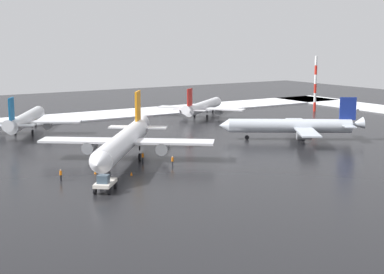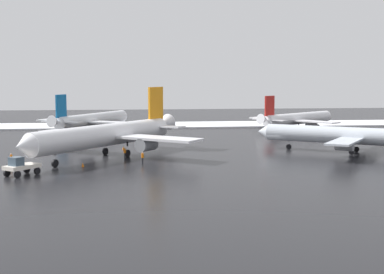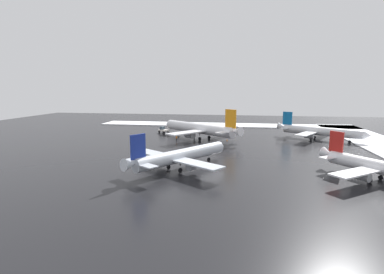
{
  "view_description": "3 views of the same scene",
  "coord_description": "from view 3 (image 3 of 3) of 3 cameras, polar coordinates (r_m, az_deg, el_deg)",
  "views": [
    {
      "loc": [
        70.06,
        93.27,
        20.8
      ],
      "look_at": [
        13.54,
        4.99,
        2.81
      ],
      "focal_mm": 55.0,
      "sensor_mm": 36.0,
      "label": 1
    },
    {
      "loc": [
        25.18,
        97.89,
        12.86
      ],
      "look_at": [
        14.85,
        9.01,
        3.33
      ],
      "focal_mm": 55.0,
      "sensor_mm": 36.0,
      "label": 2
    },
    {
      "loc": [
        -71.67,
        -7.45,
        17.17
      ],
      "look_at": [
        14.0,
        6.69,
        2.87
      ],
      "focal_mm": 28.0,
      "sensor_mm": 36.0,
      "label": 3
    }
  ],
  "objects": [
    {
      "name": "ground_plane",
      "position": [
        74.08,
        3.35,
        -4.07
      ],
      "size": [
        240.0,
        240.0,
        0.0
      ],
      "primitive_type": "plane",
      "color": "black"
    },
    {
      "name": "snow_bank_right",
      "position": [
        139.91,
        6.26,
        2.31
      ],
      "size": [
        14.0,
        116.0,
        0.31
      ],
      "primitive_type": "cube",
      "color": "white",
      "rests_on": "ground_plane"
    },
    {
      "name": "airplane_parked_portside",
      "position": [
        101.3,
        1.53,
        1.62
      ],
      "size": [
        27.03,
        30.37,
        10.72
      ],
      "rotation": [
        0.0,
        0.0,
        0.91
      ],
      "color": "white",
      "rests_on": "ground_plane"
    },
    {
      "name": "airplane_far_rear",
      "position": [
        63.77,
        -2.26,
        -3.6
      ],
      "size": [
        25.67,
        22.08,
        8.74
      ],
      "rotation": [
        0.0,
        0.0,
        5.68
      ],
      "color": "silver",
      "rests_on": "ground_plane"
    },
    {
      "name": "airplane_foreground_jet",
      "position": [
        108.04,
        23.0,
        1.03
      ],
      "size": [
        23.0,
        26.88,
        8.83
      ],
      "rotation": [
        0.0,
        0.0,
        4.18
      ],
      "color": "silver",
      "rests_on": "ground_plane"
    },
    {
      "name": "pushback_tug",
      "position": [
        114.97,
        -5.49,
        1.37
      ],
      "size": [
        4.63,
        4.94,
        2.5
      ],
      "rotation": [
        0.0,
        0.0,
        0.88
      ],
      "color": "silver",
      "rests_on": "ground_plane"
    },
    {
      "name": "ground_crew_beside_wing",
      "position": [
        115.79,
        -0.73,
        1.31
      ],
      "size": [
        0.36,
        0.36,
        1.71
      ],
      "rotation": [
        0.0,
        0.0,
        3.39
      ],
      "color": "black",
      "rests_on": "ground_plane"
    },
    {
      "name": "ground_crew_near_tug",
      "position": [
        99.31,
        0.43,
        -0.04
      ],
      "size": [
        0.36,
        0.36,
        1.71
      ],
      "rotation": [
        0.0,
        0.0,
        0.11
      ],
      "color": "black",
      "rests_on": "ground_plane"
    },
    {
      "name": "ground_crew_mid_apron",
      "position": [
        97.84,
        -2.97,
        -0.19
      ],
      "size": [
        0.36,
        0.36,
        1.71
      ],
      "rotation": [
        0.0,
        0.0,
        2.82
      ],
      "color": "black",
      "rests_on": "ground_plane"
    },
    {
      "name": "traffic_cone_near_nose",
      "position": [
        106.49,
        -3.02,
        0.21
      ],
      "size": [
        0.36,
        0.36,
        0.55
      ],
      "primitive_type": "cone",
      "color": "orange",
      "rests_on": "ground_plane"
    },
    {
      "name": "traffic_cone_mid_line",
      "position": [
        109.81,
        -0.57,
        0.5
      ],
      "size": [
        0.36,
        0.36,
        0.55
      ],
      "primitive_type": "cone",
      "color": "orange",
      "rests_on": "ground_plane"
    },
    {
      "name": "traffic_cone_wingtip_side",
      "position": [
        98.58,
        6.68,
        -0.58
      ],
      "size": [
        0.36,
        0.36,
        0.55
      ],
      "primitive_type": "cone",
      "color": "orange",
      "rests_on": "ground_plane"
    }
  ]
}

